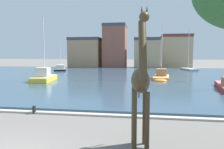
# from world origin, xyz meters

# --- Properties ---
(harbor_water) EXTENTS (78.38, 45.07, 0.26)m
(harbor_water) POSITION_xyz_m (0.00, 29.40, 0.13)
(harbor_water) COLOR #334C60
(harbor_water) RESTS_ON ground
(quay_edge_coping) EXTENTS (78.38, 0.50, 0.12)m
(quay_edge_coping) POSITION_xyz_m (0.00, 6.61, 0.06)
(quay_edge_coping) COLOR #ADA89E
(quay_edge_coping) RESTS_ON ground
(giraffe_statue) EXTENTS (0.86, 3.05, 5.32)m
(giraffe_statue) POSITION_xyz_m (4.94, 1.85, 2.72)
(giraffe_statue) COLOR #42331E
(giraffe_statue) RESTS_ON ground
(sailboat_grey) EXTENTS (3.18, 6.83, 9.48)m
(sailboat_grey) POSITION_xyz_m (14.58, 45.07, 0.38)
(sailboat_grey) COLOR #939399
(sailboat_grey) RESTS_ON ground
(sailboat_orange) EXTENTS (2.73, 6.77, 7.83)m
(sailboat_orange) POSITION_xyz_m (7.40, 25.68, 0.55)
(sailboat_orange) COLOR orange
(sailboat_orange) RESTS_ON ground
(sailboat_black) EXTENTS (5.45, 9.95, 6.78)m
(sailboat_black) POSITION_xyz_m (-14.12, 41.55, 0.46)
(sailboat_black) COLOR black
(sailboat_black) RESTS_ON ground
(sailboat_yellow) EXTENTS (3.02, 6.31, 8.64)m
(sailboat_yellow) POSITION_xyz_m (-8.25, 21.15, 0.68)
(sailboat_yellow) COLOR gold
(sailboat_yellow) RESTS_ON ground
(mooring_bollard) EXTENTS (0.24, 0.24, 0.50)m
(mooring_bollard) POSITION_xyz_m (-1.98, 6.46, 0.25)
(mooring_bollard) COLOR #232326
(mooring_bollard) RESTS_ON ground
(townhouse_narrow_midrow) EXTENTS (8.70, 6.37, 8.37)m
(townhouse_narrow_midrow) POSITION_xyz_m (-11.75, 54.32, 4.20)
(townhouse_narrow_midrow) COLOR tan
(townhouse_narrow_midrow) RESTS_ON ground
(townhouse_wide_warehouse) EXTENTS (6.28, 7.28, 12.07)m
(townhouse_wide_warehouse) POSITION_xyz_m (-3.40, 55.50, 6.05)
(townhouse_wide_warehouse) COLOR #8E5142
(townhouse_wide_warehouse) RESTS_ON ground
(townhouse_tall_gabled) EXTENTS (6.89, 7.25, 8.22)m
(townhouse_tall_gabled) POSITION_xyz_m (5.52, 55.61, 4.13)
(townhouse_tall_gabled) COLOR tan
(townhouse_tall_gabled) RESTS_ON ground
(townhouse_end_terrace) EXTENTS (8.11, 7.34, 9.20)m
(townhouse_end_terrace) POSITION_xyz_m (13.55, 57.92, 4.61)
(townhouse_end_terrace) COLOR tan
(townhouse_end_terrace) RESTS_ON ground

